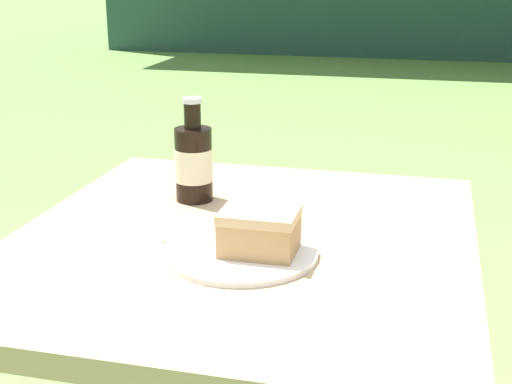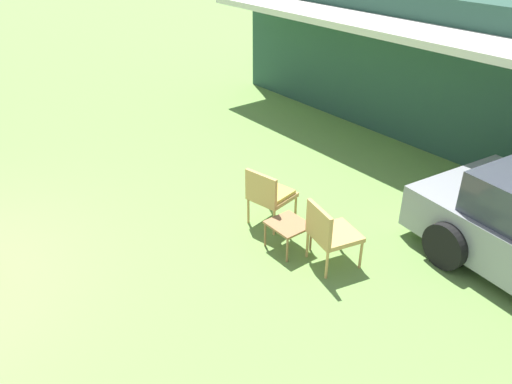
{
  "view_description": "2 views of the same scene",
  "coord_description": "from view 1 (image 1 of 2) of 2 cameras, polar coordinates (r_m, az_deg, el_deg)",
  "views": [
    {
      "loc": [
        0.31,
        -1.15,
        1.19
      ],
      "look_at": [
        0.0,
        0.1,
        0.77
      ],
      "focal_mm": 50.0,
      "sensor_mm": 36.0,
      "label": 1
    },
    {
      "loc": [
        5.96,
        0.37,
        3.92
      ],
      "look_at": [
        1.74,
        3.66,
        0.9
      ],
      "focal_mm": 35.0,
      "sensor_mm": 36.0,
      "label": 2
    }
  ],
  "objects": [
    {
      "name": "patio_table",
      "position": [
        1.3,
        -1.07,
        -6.21
      ],
      "size": [
        0.81,
        0.89,
        0.72
      ],
      "color": "tan",
      "rests_on": "ground_plane"
    },
    {
      "name": "cola_bottle_near",
      "position": [
        1.45,
        -5.01,
        2.43
      ],
      "size": [
        0.08,
        0.08,
        0.21
      ],
      "color": "black",
      "rests_on": "patio_table"
    },
    {
      "name": "fork",
      "position": [
        1.2,
        -4.1,
        -4.77
      ],
      "size": [
        0.18,
        0.07,
        0.01
      ],
      "color": "silver",
      "rests_on": "patio_table"
    },
    {
      "name": "cake_on_plate",
      "position": [
        1.18,
        -0.39,
        -3.9
      ],
      "size": [
        0.26,
        0.26,
        0.08
      ],
      "color": "white",
      "rests_on": "patio_table"
    }
  ]
}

